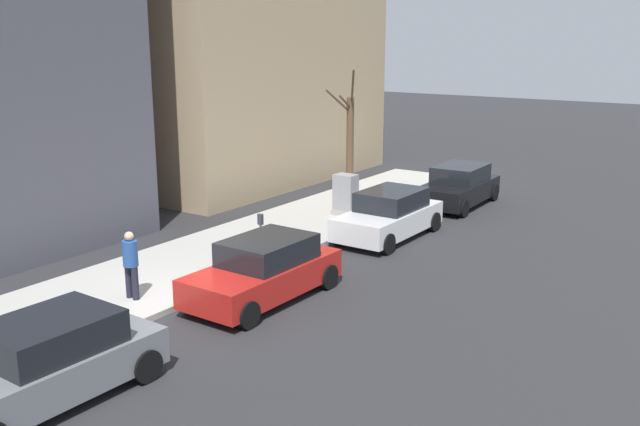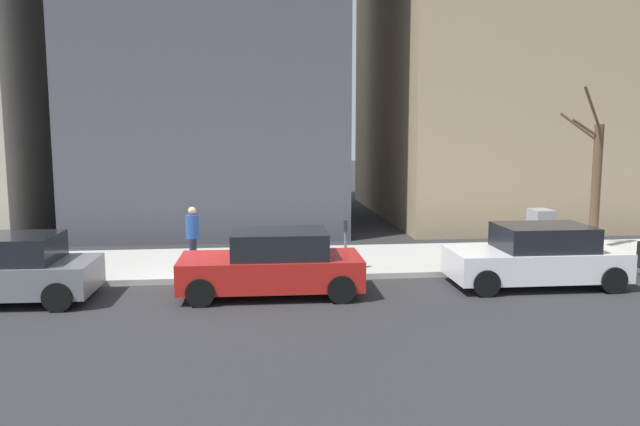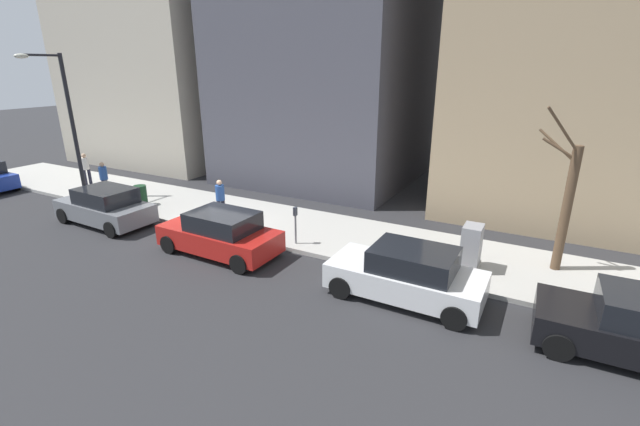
{
  "view_description": "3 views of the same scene",
  "coord_description": "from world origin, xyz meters",
  "views": [
    {
      "loc": [
        -11.56,
        11.32,
        6.31
      ],
      "look_at": [
        0.18,
        -6.02,
        1.04
      ],
      "focal_mm": 40.0,
      "sensor_mm": 36.0,
      "label": 1
    },
    {
      "loc": [
        -15.48,
        -1.01,
        3.87
      ],
      "look_at": [
        1.1,
        -2.88,
        1.6
      ],
      "focal_mm": 35.0,
      "sensor_mm": 36.0,
      "label": 2
    },
    {
      "loc": [
        -11.47,
        -10.91,
        6.15
      ],
      "look_at": [
        0.09,
        -4.65,
        1.59
      ],
      "focal_mm": 24.0,
      "sensor_mm": 36.0,
      "label": 3
    }
  ],
  "objects": [
    {
      "name": "pedestrian_near_meter",
      "position": [
        1.17,
        0.53,
        1.09
      ],
      "size": [
        0.4,
        0.36,
        1.66
      ],
      "rotation": [
        0.0,
        0.0,
        6.24
      ],
      "color": "#1E1E2D",
      "rests_on": "sidewalk"
    },
    {
      "name": "ground_plane",
      "position": [
        0.0,
        0.0,
        0.0
      ],
      "size": [
        120.0,
        120.0,
        0.0
      ],
      "primitive_type": "plane",
      "color": "#2B2B2D"
    },
    {
      "name": "parking_meter",
      "position": [
        0.45,
        -3.48,
        0.98
      ],
      "size": [
        0.14,
        0.1,
        1.35
      ],
      "color": "slate",
      "rests_on": "sidewalk"
    },
    {
      "name": "parked_car_red",
      "position": [
        -1.23,
        -1.52,
        0.74
      ],
      "size": [
        2.0,
        4.24,
        1.52
      ],
      "rotation": [
        0.0,
        0.0,
        -0.02
      ],
      "color": "red",
      "rests_on": "ground"
    },
    {
      "name": "utility_box",
      "position": [
        1.3,
        -9.26,
        0.85
      ],
      "size": [
        0.83,
        0.61,
        1.43
      ],
      "color": "#A8A399",
      "rests_on": "sidewalk"
    },
    {
      "name": "office_tower_right",
      "position": [
        11.04,
        12.3,
        8.76
      ],
      "size": [
        11.08,
        11.08,
        17.51
      ],
      "primitive_type": "cube",
      "color": "#BCB29E",
      "rests_on": "ground"
    },
    {
      "name": "bare_tree",
      "position": [
        2.59,
        -11.59,
        2.24
      ],
      "size": [
        1.18,
        1.23,
        4.97
      ],
      "color": "brown",
      "rests_on": "sidewalk"
    },
    {
      "name": "parked_car_grey",
      "position": [
        -1.17,
        4.55,
        0.74
      ],
      "size": [
        2.04,
        4.25,
        1.52
      ],
      "rotation": [
        0.0,
        0.0,
        -0.03
      ],
      "color": "slate",
      "rests_on": "ground"
    },
    {
      "name": "pedestrian_midblock",
      "position": [
        1.07,
        7.65,
        1.09
      ],
      "size": [
        0.36,
        0.4,
        1.66
      ],
      "rotation": [
        0.0,
        0.0,
        1.41
      ],
      "color": "#1E1E2D",
      "rests_on": "sidewalk"
    },
    {
      "name": "sidewalk",
      "position": [
        2.0,
        0.0,
        0.07
      ],
      "size": [
        4.0,
        36.0,
        0.15
      ],
      "primitive_type": "cube",
      "color": "#B2AFA8",
      "rests_on": "ground"
    },
    {
      "name": "parked_car_white",
      "position": [
        -1.11,
        -8.01,
        0.74
      ],
      "size": [
        1.96,
        4.22,
        1.52
      ],
      "rotation": [
        0.0,
        0.0,
        -0.01
      ],
      "color": "white",
      "rests_on": "ground"
    },
    {
      "name": "pedestrian_far_corner",
      "position": [
        1.99,
        10.38,
        1.09
      ],
      "size": [
        0.39,
        0.36,
        1.66
      ],
      "rotation": [
        0.0,
        0.0,
        6.07
      ],
      "color": "#1E1E2D",
      "rests_on": "sidewalk"
    },
    {
      "name": "trash_bin",
      "position": [
        0.9,
        4.98,
        0.6
      ],
      "size": [
        0.56,
        0.56,
        0.9
      ],
      "primitive_type": "cylinder",
      "color": "#14381E",
      "rests_on": "sidewalk"
    },
    {
      "name": "streetlamp",
      "position": [
        0.28,
        8.47,
        4.02
      ],
      "size": [
        1.97,
        0.32,
        6.5
      ],
      "color": "black",
      "rests_on": "sidewalk"
    }
  ]
}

